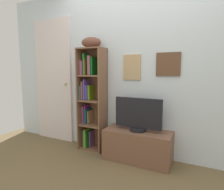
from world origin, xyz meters
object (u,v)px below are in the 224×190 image
(football, at_px, (91,42))
(television, at_px, (138,115))
(tv_stand, at_px, (138,146))
(bookshelf, at_px, (91,98))
(door, at_px, (53,81))

(football, distance_m, television, 1.25)
(football, bearing_deg, tv_stand, -4.86)
(bookshelf, xyz_separation_m, television, (0.79, -0.09, -0.16))
(bookshelf, height_order, television, bookshelf)
(bookshelf, xyz_separation_m, tv_stand, (0.79, -0.09, -0.58))
(bookshelf, height_order, football, football)
(television, distance_m, door, 1.67)
(tv_stand, xyz_separation_m, door, (-1.61, 0.17, 0.83))
(football, bearing_deg, television, -4.77)
(door, bearing_deg, tv_stand, -6.17)
(bookshelf, relative_size, football, 5.29)
(bookshelf, bearing_deg, football, -36.75)
(tv_stand, height_order, television, television)
(door, bearing_deg, bookshelf, -5.65)
(football, relative_size, door, 0.14)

